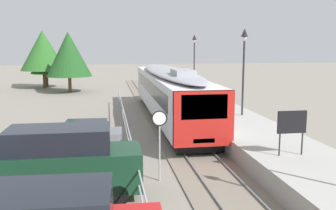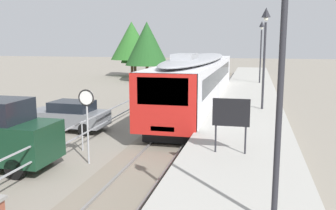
{
  "view_description": "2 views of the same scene",
  "coord_description": "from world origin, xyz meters",
  "px_view_note": "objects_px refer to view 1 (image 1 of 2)",
  "views": [
    {
      "loc": [
        -4.21,
        -3.18,
        5.23
      ],
      "look_at": [
        -1.0,
        16.58,
        2.0
      ],
      "focal_mm": 39.55,
      "sensor_mm": 36.0,
      "label": 1
    },
    {
      "loc": [
        3.58,
        -1.76,
        4.5
      ],
      "look_at": [
        0.0,
        13.58,
        1.8
      ],
      "focal_mm": 39.59,
      "sensor_mm": 36.0,
      "label": 2
    }
  ],
  "objects_px": {
    "platform_notice_board": "(292,124)",
    "speed_limit_sign": "(159,128)",
    "platform_lamp_far_end": "(194,52)",
    "parked_van_dark_green": "(67,162)",
    "commuter_train": "(169,90)",
    "platform_lamp_mid_platform": "(244,55)",
    "parked_hatchback_grey": "(82,136)"
  },
  "relations": [
    {
      "from": "platform_notice_board",
      "to": "speed_limit_sign",
      "type": "xyz_separation_m",
      "value": [
        -5.22,
        0.37,
        -0.06
      ]
    },
    {
      "from": "platform_lamp_far_end",
      "to": "parked_van_dark_green",
      "type": "height_order",
      "value": "platform_lamp_far_end"
    },
    {
      "from": "commuter_train",
      "to": "parked_van_dark_green",
      "type": "distance_m",
      "value": 14.05
    },
    {
      "from": "platform_notice_board",
      "to": "speed_limit_sign",
      "type": "relative_size",
      "value": 0.64
    },
    {
      "from": "platform_lamp_mid_platform",
      "to": "parked_hatchback_grey",
      "type": "relative_size",
      "value": 1.32
    },
    {
      "from": "platform_lamp_far_end",
      "to": "speed_limit_sign",
      "type": "relative_size",
      "value": 1.91
    },
    {
      "from": "commuter_train",
      "to": "platform_notice_board",
      "type": "xyz_separation_m",
      "value": [
        2.9,
        -12.07,
        0.04
      ]
    },
    {
      "from": "commuter_train",
      "to": "platform_notice_board",
      "type": "relative_size",
      "value": 10.79
    },
    {
      "from": "commuter_train",
      "to": "platform_lamp_far_end",
      "type": "xyz_separation_m",
      "value": [
        4.07,
        9.74,
        2.48
      ]
    },
    {
      "from": "commuter_train",
      "to": "speed_limit_sign",
      "type": "distance_m",
      "value": 11.93
    },
    {
      "from": "platform_lamp_far_end",
      "to": "speed_limit_sign",
      "type": "height_order",
      "value": "platform_lamp_far_end"
    },
    {
      "from": "commuter_train",
      "to": "parked_van_dark_green",
      "type": "relative_size",
      "value": 3.95
    },
    {
      "from": "speed_limit_sign",
      "to": "parked_van_dark_green",
      "type": "height_order",
      "value": "speed_limit_sign"
    },
    {
      "from": "platform_lamp_far_end",
      "to": "parked_hatchback_grey",
      "type": "distance_m",
      "value": 19.73
    },
    {
      "from": "platform_lamp_far_end",
      "to": "platform_notice_board",
      "type": "bearing_deg",
      "value": -93.05
    },
    {
      "from": "parked_hatchback_grey",
      "to": "commuter_train",
      "type": "bearing_deg",
      "value": 51.87
    },
    {
      "from": "platform_lamp_far_end",
      "to": "parked_van_dark_green",
      "type": "xyz_separation_m",
      "value": [
        -9.74,
        -22.56,
        -3.33
      ]
    },
    {
      "from": "platform_lamp_mid_platform",
      "to": "speed_limit_sign",
      "type": "height_order",
      "value": "platform_lamp_mid_platform"
    },
    {
      "from": "commuter_train",
      "to": "speed_limit_sign",
      "type": "xyz_separation_m",
      "value": [
        -2.32,
        -11.7,
        -0.02
      ]
    },
    {
      "from": "commuter_train",
      "to": "parked_van_dark_green",
      "type": "bearing_deg",
      "value": -113.88
    },
    {
      "from": "speed_limit_sign",
      "to": "platform_lamp_mid_platform",
      "type": "bearing_deg",
      "value": 52.02
    },
    {
      "from": "platform_notice_board",
      "to": "parked_hatchback_grey",
      "type": "relative_size",
      "value": 0.44
    },
    {
      "from": "commuter_train",
      "to": "parked_hatchback_grey",
      "type": "relative_size",
      "value": 4.78
    },
    {
      "from": "speed_limit_sign",
      "to": "commuter_train",
      "type": "bearing_deg",
      "value": 78.78
    },
    {
      "from": "speed_limit_sign",
      "to": "parked_hatchback_grey",
      "type": "relative_size",
      "value": 0.69
    },
    {
      "from": "parked_van_dark_green",
      "to": "parked_hatchback_grey",
      "type": "distance_m",
      "value": 5.78
    },
    {
      "from": "platform_lamp_mid_platform",
      "to": "speed_limit_sign",
      "type": "distance_m",
      "value": 10.68
    },
    {
      "from": "speed_limit_sign",
      "to": "parked_hatchback_grey",
      "type": "bearing_deg",
      "value": 124.78
    },
    {
      "from": "platform_lamp_far_end",
      "to": "speed_limit_sign",
      "type": "distance_m",
      "value": 22.51
    },
    {
      "from": "platform_lamp_far_end",
      "to": "parked_hatchback_grey",
      "type": "bearing_deg",
      "value": -119.77
    },
    {
      "from": "speed_limit_sign",
      "to": "parked_van_dark_green",
      "type": "distance_m",
      "value": 3.63
    },
    {
      "from": "speed_limit_sign",
      "to": "parked_van_dark_green",
      "type": "relative_size",
      "value": 0.57
    }
  ]
}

